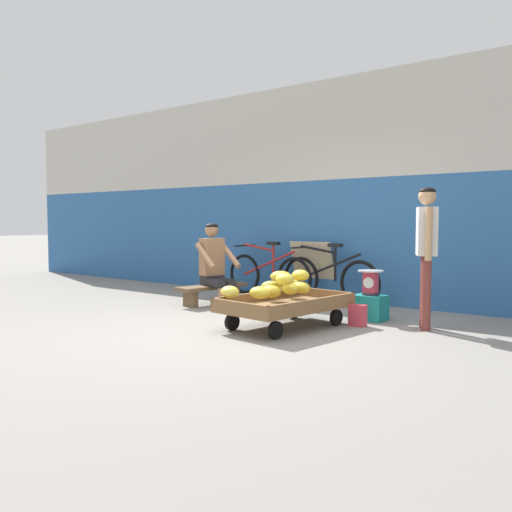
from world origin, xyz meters
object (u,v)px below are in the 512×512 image
at_px(bicycle_far_left, 329,278).
at_px(sign_board, 314,270).
at_px(shopping_bag, 358,315).
at_px(weighing_scale, 370,282).
at_px(customer_adult, 427,241).
at_px(low_bench, 212,290).
at_px(banana_cart, 285,306).
at_px(vendor_seated, 215,264).
at_px(plastic_crate, 370,308).
at_px(bicycle_near_left, 268,274).

xyz_separation_m(bicycle_far_left, sign_board, (-0.39, 0.21, 0.08)).
bearing_deg(shopping_bag, weighing_scale, 97.01).
bearing_deg(customer_adult, low_bench, -178.39).
relative_size(banana_cart, vendor_seated, 1.34).
xyz_separation_m(low_bench, shopping_bag, (2.39, -0.21, -0.08)).
bearing_deg(banana_cart, weighing_scale, 62.12).
relative_size(low_bench, sign_board, 1.30).
bearing_deg(customer_adult, weighing_scale, 170.44).
relative_size(low_bench, shopping_bag, 4.70).
height_order(banana_cart, low_bench, banana_cart).
distance_m(bicycle_far_left, shopping_bag, 1.76).
xyz_separation_m(weighing_scale, sign_board, (-1.48, 1.12, -0.02)).
xyz_separation_m(plastic_crate, shopping_bag, (0.05, -0.41, -0.03)).
distance_m(bicycle_near_left, customer_adult, 3.10).
height_order(low_bench, bicycle_near_left, bicycle_near_left).
height_order(vendor_seated, weighing_scale, vendor_seated).
bearing_deg(banana_cart, plastic_crate, 62.14).
bearing_deg(shopping_bag, sign_board, 135.02).
height_order(bicycle_near_left, bicycle_far_left, same).
relative_size(vendor_seated, bicycle_far_left, 0.69).
xyz_separation_m(vendor_seated, shopping_bag, (2.30, -0.18, -0.45)).
bearing_deg(bicycle_far_left, customer_adult, -29.68).
distance_m(bicycle_near_left, bicycle_far_left, 1.07).
bearing_deg(vendor_seated, weighing_scale, 5.83).
bearing_deg(bicycle_near_left, banana_cart, -48.88).
relative_size(low_bench, vendor_seated, 0.99).
bearing_deg(vendor_seated, plastic_crate, 5.86).
height_order(banana_cart, customer_adult, customer_adult).
bearing_deg(low_bench, bicycle_near_left, 80.61).
height_order(low_bench, plastic_crate, plastic_crate).
bearing_deg(plastic_crate, banana_cart, -117.86).
height_order(low_bench, vendor_seated, vendor_seated).
xyz_separation_m(bicycle_far_left, customer_adult, (1.80, -1.03, 0.60)).
xyz_separation_m(plastic_crate, weighing_scale, (0.00, -0.00, 0.30)).
distance_m(weighing_scale, bicycle_near_left, 2.33).
xyz_separation_m(banana_cart, customer_adult, (1.23, 0.87, 0.71)).
bearing_deg(low_bench, vendor_seated, -16.64).
relative_size(low_bench, bicycle_far_left, 0.68).
distance_m(low_bench, bicycle_far_left, 1.68).
bearing_deg(banana_cart, shopping_bag, 45.31).
distance_m(vendor_seated, shopping_bag, 2.35).
relative_size(banana_cart, shopping_bag, 6.36).
relative_size(weighing_scale, sign_board, 0.34).
bearing_deg(plastic_crate, vendor_seated, -174.14).
relative_size(plastic_crate, shopping_bag, 1.50).
bearing_deg(bicycle_near_left, low_bench, -99.39).
bearing_deg(sign_board, low_bench, -122.83).
xyz_separation_m(vendor_seated, weighing_scale, (2.25, 0.23, -0.11)).
height_order(customer_adult, shopping_bag, customer_adult).
bearing_deg(plastic_crate, bicycle_near_left, 157.87).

